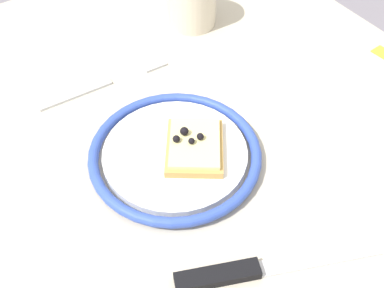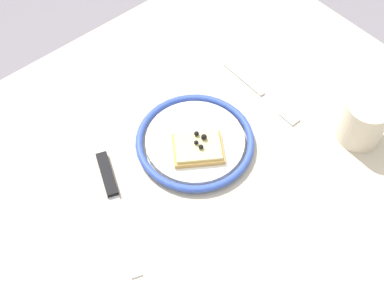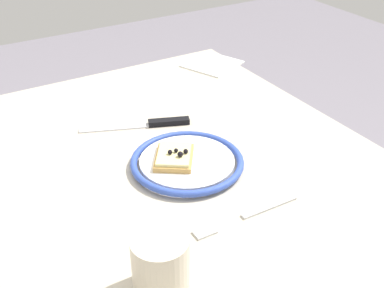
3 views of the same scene
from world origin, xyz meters
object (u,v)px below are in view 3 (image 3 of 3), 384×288
dining_table (172,211)px  plate (187,162)px  pizza_slice_near (175,158)px  knife (154,123)px  cup (161,265)px  napkin (212,64)px  fork (246,216)px

dining_table → plate: bearing=-111.8°
plate → pizza_slice_near: pizza_slice_near is taller
pizza_slice_near → knife: (0.17, -0.04, -0.02)m
cup → napkin: bearing=-37.8°
dining_table → fork: (-0.19, -0.04, 0.11)m
dining_table → fork: size_ratio=4.86×
cup → napkin: 0.81m
dining_table → cup: 0.33m
plate → napkin: plate is taller
knife → napkin: knife is taller
fork → napkin: size_ratio=1.50×
plate → knife: 0.18m
dining_table → knife: 0.20m
cup → fork: bearing=-71.7°
plate → cup: size_ratio=2.45×
plate → fork: (-0.18, -0.01, -0.01)m
dining_table → pizza_slice_near: size_ratio=8.64×
plate → knife: size_ratio=0.94×
fork → napkin: bearing=-27.8°
dining_table → napkin: bearing=-41.6°
dining_table → napkin: napkin is taller
knife → fork: knife is taller
fork → cup: cup is taller
dining_table → knife: (0.16, -0.05, 0.11)m
plate → pizza_slice_near: (0.01, 0.02, 0.01)m
pizza_slice_near → cup: cup is taller
pizza_slice_near → knife: pizza_slice_near is taller
dining_table → cup: bearing=149.0°
fork → cup: size_ratio=2.27×
fork → pizza_slice_near: bearing=9.3°
plate → napkin: 0.51m
pizza_slice_near → napkin: 0.51m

